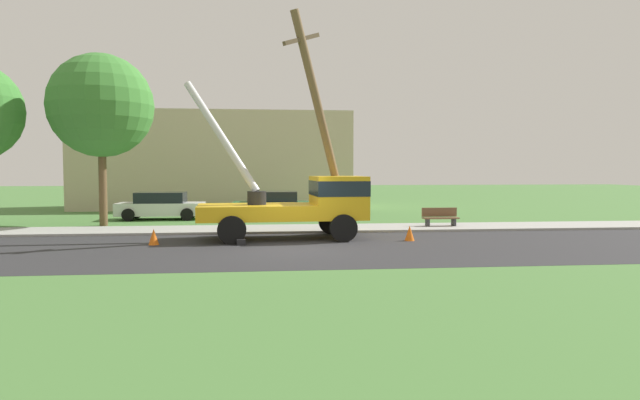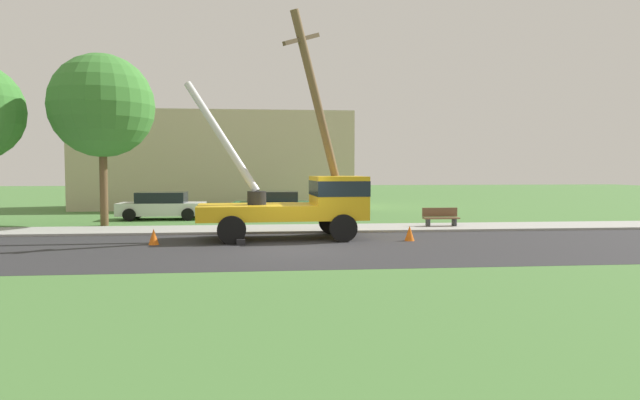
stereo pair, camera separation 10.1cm
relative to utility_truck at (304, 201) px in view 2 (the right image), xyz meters
name	(u,v)px [view 2 (the right image)]	position (x,y,z in m)	size (l,w,h in m)	color
ground_plane	(283,217)	(-0.50, 9.49, -1.41)	(120.00, 120.00, 0.00)	#477538
road_asphalt	(295,248)	(-0.50, -2.51, -1.40)	(80.00, 8.09, 0.01)	#2B2B2D
sidewalk_strip	(288,229)	(-0.50, 2.94, -1.36)	(80.00, 2.82, 0.10)	#9E9E99
utility_truck	(304,201)	(0.00, 0.00, 0.00)	(6.90, 3.21, 5.98)	gold
leaning_utility_pole	(322,124)	(0.77, 0.81, 2.99)	(3.03, 2.44, 8.60)	brown
traffic_cone_ahead	(410,233)	(3.78, -1.09, -1.13)	(0.36, 0.36, 0.56)	orange
traffic_cone_behind	(154,237)	(-5.31, -1.25, -1.13)	(0.36, 0.36, 0.56)	orange
parked_sedan_white	(162,206)	(-6.85, 8.63, -0.70)	(4.41, 2.04, 1.42)	silver
parked_sedan_green	(275,205)	(-0.95, 8.91, -0.70)	(4.48, 2.16, 1.42)	#1E6638
park_bench	(441,218)	(6.29, 3.01, -0.95)	(1.60, 0.45, 0.90)	brown
roadside_tree_far	(102,106)	(-8.90, 5.57, 4.10)	(4.72, 4.72, 7.88)	brown
lowrise_building_backdrop	(217,161)	(-4.72, 17.39, 1.79)	(18.00, 6.00, 6.40)	#C6B293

